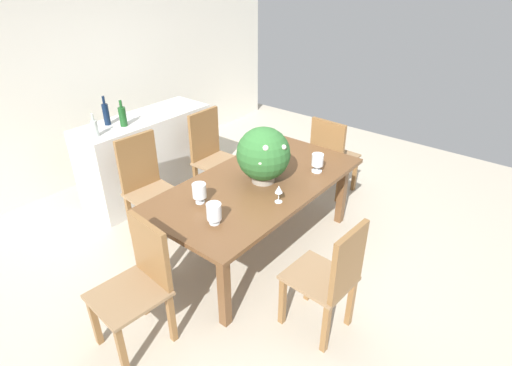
# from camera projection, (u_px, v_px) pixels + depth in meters

# --- Properties ---
(ground_plane) EXTENTS (7.04, 7.04, 0.00)m
(ground_plane) POSITION_uv_depth(u_px,v_px,m) (257.00, 246.00, 4.03)
(ground_plane) COLOR #BCB29E
(back_wall) EXTENTS (6.40, 0.10, 2.60)m
(back_wall) POSITION_uv_depth(u_px,v_px,m) (86.00, 73.00, 4.83)
(back_wall) COLOR silver
(back_wall) RESTS_ON ground
(dining_table) EXTENTS (2.06, 1.05, 0.73)m
(dining_table) POSITION_uv_depth(u_px,v_px,m) (258.00, 189.00, 3.70)
(dining_table) COLOR brown
(dining_table) RESTS_ON ground
(chair_foot_end) EXTENTS (0.45, 0.48, 0.95)m
(chair_foot_end) POSITION_uv_depth(u_px,v_px,m) (331.00, 153.00, 4.68)
(chair_foot_end) COLOR brown
(chair_foot_end) RESTS_ON ground
(chair_head_end) EXTENTS (0.51, 0.49, 0.96)m
(chair_head_end) POSITION_uv_depth(u_px,v_px,m) (140.00, 279.00, 2.85)
(chair_head_end) COLOR brown
(chair_head_end) RESTS_ON ground
(chair_far_right) EXTENTS (0.47, 0.47, 1.03)m
(chair_far_right) POSITION_uv_depth(u_px,v_px,m) (212.00, 152.00, 4.64)
(chair_far_right) COLOR brown
(chair_far_right) RESTS_ON ground
(chair_near_left) EXTENTS (0.44, 0.49, 0.98)m
(chair_near_left) POSITION_uv_depth(u_px,v_px,m) (332.00, 276.00, 2.87)
(chair_near_left) COLOR brown
(chair_near_left) RESTS_ON ground
(chair_far_left) EXTENTS (0.49, 0.51, 1.03)m
(chair_far_left) POSITION_uv_depth(u_px,v_px,m) (146.00, 182.00, 4.02)
(chair_far_left) COLOR brown
(chair_far_left) RESTS_ON ground
(flower_centerpiece) EXTENTS (0.48, 0.48, 0.51)m
(flower_centerpiece) POSITION_uv_depth(u_px,v_px,m) (263.00, 155.00, 3.55)
(flower_centerpiece) COLOR gray
(flower_centerpiece) RESTS_ON dining_table
(crystal_vase_left) EXTENTS (0.11, 0.11, 0.18)m
(crystal_vase_left) POSITION_uv_depth(u_px,v_px,m) (318.00, 161.00, 3.79)
(crystal_vase_left) COLOR silver
(crystal_vase_left) RESTS_ON dining_table
(crystal_vase_center_near) EXTENTS (0.12, 0.12, 0.17)m
(crystal_vase_center_near) POSITION_uv_depth(u_px,v_px,m) (199.00, 191.00, 3.31)
(crystal_vase_center_near) COLOR silver
(crystal_vase_center_near) RESTS_ON dining_table
(crystal_vase_right) EXTENTS (0.12, 0.12, 0.17)m
(crystal_vase_right) POSITION_uv_depth(u_px,v_px,m) (214.00, 212.00, 3.05)
(crystal_vase_right) COLOR silver
(crystal_vase_right) RESTS_ON dining_table
(wine_glass) EXTENTS (0.07, 0.07, 0.15)m
(wine_glass) POSITION_uv_depth(u_px,v_px,m) (279.00, 190.00, 3.31)
(wine_glass) COLOR silver
(wine_glass) RESTS_ON dining_table
(kitchen_counter) EXTENTS (1.55, 0.55, 0.96)m
(kitchen_counter) POSITION_uv_depth(u_px,v_px,m) (148.00, 156.00, 4.74)
(kitchen_counter) COLOR silver
(kitchen_counter) RESTS_ON ground
(wine_bottle_tall) EXTENTS (0.07, 0.07, 0.31)m
(wine_bottle_tall) POSITION_uv_depth(u_px,v_px,m) (106.00, 114.00, 4.25)
(wine_bottle_tall) COLOR #0F1E38
(wine_bottle_tall) RESTS_ON kitchen_counter
(wine_bottle_amber) EXTENTS (0.08, 0.08, 0.28)m
(wine_bottle_amber) POSITION_uv_depth(u_px,v_px,m) (123.00, 116.00, 4.22)
(wine_bottle_amber) COLOR #194C1E
(wine_bottle_amber) RESTS_ON kitchen_counter
(wine_bottle_green) EXTENTS (0.06, 0.06, 0.24)m
(wine_bottle_green) POSITION_uv_depth(u_px,v_px,m) (95.00, 128.00, 3.98)
(wine_bottle_green) COLOR #B2BFB7
(wine_bottle_green) RESTS_ON kitchen_counter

